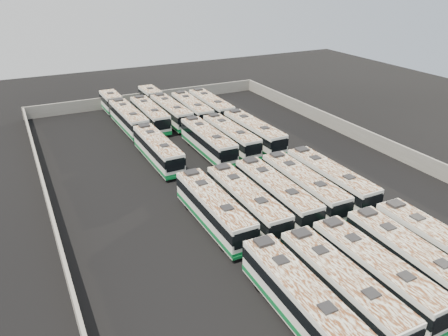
# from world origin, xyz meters

# --- Properties ---
(ground) EXTENTS (140.00, 140.00, 0.00)m
(ground) POSITION_xyz_m (0.00, 0.00, 0.00)
(ground) COLOR black
(ground) RESTS_ON ground
(perimeter_wall) EXTENTS (45.20, 73.20, 2.20)m
(perimeter_wall) POSITION_xyz_m (0.00, 0.00, 1.10)
(perimeter_wall) COLOR slate
(perimeter_wall) RESTS_ON ground
(bus_front_far_left) EXTENTS (3.02, 13.25, 3.72)m
(bus_front_far_left) POSITION_xyz_m (-7.41, -23.78, 1.90)
(bus_front_far_left) COLOR white
(bus_front_far_left) RESTS_ON ground
(bus_front_left) EXTENTS (2.82, 13.06, 3.68)m
(bus_front_left) POSITION_xyz_m (-3.77, -24.02, 1.88)
(bus_front_left) COLOR white
(bus_front_left) RESTS_ON ground
(bus_front_center) EXTENTS (2.88, 13.00, 3.66)m
(bus_front_center) POSITION_xyz_m (-0.15, -23.79, 1.87)
(bus_front_center) COLOR white
(bus_front_center) RESTS_ON ground
(bus_front_right) EXTENTS (3.11, 13.21, 3.71)m
(bus_front_right) POSITION_xyz_m (3.59, -23.95, 1.90)
(bus_front_right) COLOR white
(bus_front_right) RESTS_ON ground
(bus_front_far_right) EXTENTS (2.84, 13.15, 3.70)m
(bus_front_far_right) POSITION_xyz_m (7.23, -23.95, 1.89)
(bus_front_far_right) COLOR white
(bus_front_far_right) RESTS_ON ground
(bus_midfront_far_left) EXTENTS (2.94, 13.36, 3.76)m
(bus_midfront_far_left) POSITION_xyz_m (-7.51, -9.00, 1.92)
(bus_midfront_far_left) COLOR white
(bus_midfront_far_left) RESTS_ON ground
(bus_midfront_left) EXTENTS (2.85, 13.37, 3.77)m
(bus_midfront_left) POSITION_xyz_m (-3.89, -9.25, 1.93)
(bus_midfront_left) COLOR white
(bus_midfront_left) RESTS_ON ground
(bus_midfront_center) EXTENTS (2.92, 13.41, 3.78)m
(bus_midfront_center) POSITION_xyz_m (-0.18, -9.09, 1.93)
(bus_midfront_center) COLOR white
(bus_midfront_center) RESTS_ON ground
(bus_midfront_right) EXTENTS (3.00, 13.36, 3.76)m
(bus_midfront_right) POSITION_xyz_m (3.50, -8.96, 1.92)
(bus_midfront_right) COLOR white
(bus_midfront_right) RESTS_ON ground
(bus_midfront_far_right) EXTENTS (2.89, 13.40, 3.77)m
(bus_midfront_far_right) POSITION_xyz_m (7.23, -9.01, 1.93)
(bus_midfront_far_right) COLOR white
(bus_midfront_far_right) RESTS_ON ground
(bus_midback_far_left) EXTENTS (2.92, 13.09, 3.68)m
(bus_midback_far_left) POSITION_xyz_m (-7.47, 8.63, 1.88)
(bus_midback_far_left) COLOR white
(bus_midback_far_left) RESTS_ON ground
(bus_midback_center) EXTENTS (2.83, 13.32, 3.76)m
(bus_midback_center) POSITION_xyz_m (-0.22, 8.38, 1.92)
(bus_midback_center) COLOR white
(bus_midback_center) RESTS_ON ground
(bus_midback_right) EXTENTS (2.92, 13.04, 3.67)m
(bus_midback_right) POSITION_xyz_m (3.51, 8.62, 1.88)
(bus_midback_right) COLOR white
(bus_midback_right) RESTS_ON ground
(bus_midback_far_right) EXTENTS (3.12, 13.54, 3.80)m
(bus_midback_far_right) POSITION_xyz_m (7.23, 8.47, 1.94)
(bus_midback_far_right) COLOR white
(bus_midback_far_right) RESTS_ON ground
(bus_back_far_left) EXTENTS (3.23, 20.49, 3.71)m
(bus_back_far_left) POSITION_xyz_m (-7.55, 26.71, 1.89)
(bus_back_far_left) COLOR white
(bus_back_far_left) RESTS_ON ground
(bus_back_left) EXTENTS (2.82, 13.24, 3.73)m
(bus_back_left) POSITION_xyz_m (-3.85, 23.45, 1.91)
(bus_back_left) COLOR white
(bus_back_left) RESTS_ON ground
(bus_back_center) EXTENTS (3.06, 20.34, 3.68)m
(bus_back_center) POSITION_xyz_m (-0.18, 26.93, 1.88)
(bus_back_center) COLOR white
(bus_back_center) RESTS_ON ground
(bus_back_right) EXTENTS (3.12, 13.21, 3.71)m
(bus_back_right) POSITION_xyz_m (3.51, 23.14, 1.89)
(bus_back_right) COLOR white
(bus_back_right) RESTS_ON ground
(bus_back_far_right) EXTENTS (3.00, 13.45, 3.78)m
(bus_back_far_right) POSITION_xyz_m (7.11, 23.16, 1.93)
(bus_back_far_right) COLOR white
(bus_back_far_right) RESTS_ON ground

